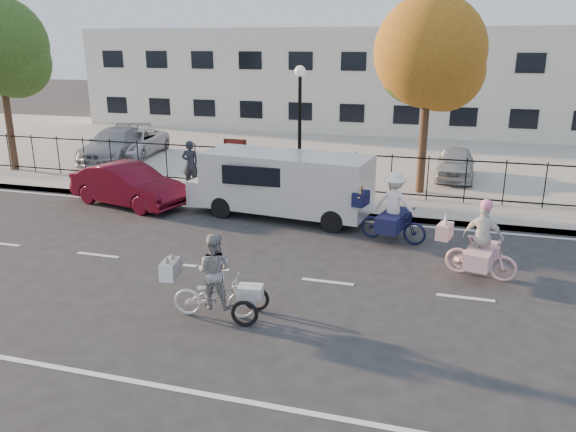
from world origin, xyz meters
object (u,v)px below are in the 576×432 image
(red_sedan, at_px, (128,185))
(lot_car_b, at_px, (134,143))
(lot_car_d, at_px, (455,163))
(zebra_trike, at_px, (214,285))
(lot_car_a, at_px, (115,145))
(lamppost, at_px, (300,108))
(unicorn_bike, at_px, (480,249))
(pedestrian, at_px, (191,165))
(white_van, at_px, (283,182))
(bull_bike, at_px, (393,214))

(red_sedan, bearing_deg, lot_car_b, 44.68)
(red_sedan, distance_m, lot_car_b, 7.98)
(red_sedan, distance_m, lot_car_d, 12.18)
(zebra_trike, xyz_separation_m, lot_car_d, (4.47, 12.93, 0.08))
(red_sedan, xyz_separation_m, lot_car_a, (-4.21, 5.83, 0.16))
(lamppost, xyz_separation_m, unicorn_bike, (5.78, -5.55, -2.42))
(zebra_trike, xyz_separation_m, lot_car_b, (-9.84, 13.53, 0.08))
(lot_car_a, bearing_deg, lot_car_b, 67.02)
(unicorn_bike, height_order, pedestrian, pedestrian)
(zebra_trike, height_order, lot_car_b, zebra_trike)
(white_van, xyz_separation_m, pedestrian, (-4.01, 1.90, -0.07))
(zebra_trike, xyz_separation_m, lot_car_a, (-10.12, 12.40, 0.18))
(bull_bike, height_order, red_sedan, bull_bike)
(white_van, height_order, pedestrian, white_van)
(zebra_trike, bearing_deg, lot_car_a, 30.68)
(pedestrian, bearing_deg, zebra_trike, 112.47)
(bull_bike, xyz_separation_m, white_van, (-3.49, 1.29, 0.33))
(lot_car_a, xyz_separation_m, lot_car_d, (14.59, 0.53, -0.10))
(zebra_trike, bearing_deg, lot_car_b, 27.48)
(unicorn_bike, bearing_deg, bull_bike, 62.36)
(pedestrian, distance_m, lot_car_d, 10.06)
(lot_car_a, relative_size, lot_car_d, 1.38)
(zebra_trike, height_order, lot_car_d, zebra_trike)
(zebra_trike, height_order, lot_car_a, zebra_trike)
(lot_car_a, bearing_deg, pedestrian, -43.22)
(bull_bike, bearing_deg, lot_car_d, 0.61)
(white_van, relative_size, lot_car_a, 1.21)
(lamppost, distance_m, unicorn_bike, 8.37)
(white_van, bearing_deg, lot_car_a, 155.90)
(lamppost, xyz_separation_m, lot_car_b, (-9.13, 4.49, -2.36))
(lamppost, height_order, red_sedan, lamppost)
(red_sedan, relative_size, lot_car_a, 0.87)
(zebra_trike, bearing_deg, bull_bike, -36.28)
(zebra_trike, distance_m, lot_car_a, 16.01)
(lamppost, relative_size, lot_car_a, 0.90)
(zebra_trike, xyz_separation_m, white_van, (-0.62, 6.75, 0.43))
(lamppost, height_order, white_van, lamppost)
(pedestrian, xyz_separation_m, lot_car_b, (-5.21, 4.88, -0.27))
(lot_car_a, bearing_deg, lot_car_d, -6.81)
(bull_bike, distance_m, lot_car_d, 7.65)
(pedestrian, bearing_deg, lamppost, -179.90)
(lamppost, bearing_deg, lot_car_b, 153.83)
(unicorn_bike, relative_size, lot_car_a, 0.40)
(pedestrian, relative_size, lot_car_b, 0.40)
(bull_bike, distance_m, white_van, 3.74)
(lamppost, bearing_deg, white_van, -87.73)
(pedestrian, bearing_deg, red_sedan, 52.46)
(white_van, relative_size, pedestrian, 3.31)
(white_van, distance_m, lot_car_d, 8.02)
(white_van, bearing_deg, lot_car_d, 57.22)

